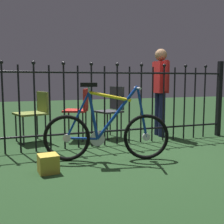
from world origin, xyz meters
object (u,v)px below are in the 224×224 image
chair_olive (35,111)px  person_visitor (160,85)px  chair_charcoal (112,107)px  chair_red (80,108)px  display_crate (48,164)px  bicycle (107,133)px

chair_olive → person_visitor: bearing=-8.3°
chair_charcoal → chair_olive: size_ratio=1.10×
chair_red → chair_charcoal: 0.58m
chair_charcoal → display_crate: (-1.28, -1.49, -0.42)m
person_visitor → bicycle: bearing=-141.5°
bicycle → person_visitor: person_visitor is taller
chair_charcoal → person_visitor: bearing=-12.4°
chair_charcoal → person_visitor: size_ratio=0.58×
bicycle → chair_olive: bearing=117.4°
chair_olive → display_crate: 1.66m
display_crate → person_visitor: bearing=31.9°
bicycle → person_visitor: bearing=38.5°
chair_red → person_visitor: bearing=-6.3°
chair_olive → chair_charcoal: bearing=-5.6°
bicycle → display_crate: 0.80m
bicycle → person_visitor: size_ratio=0.99×
chair_red → person_visitor: size_ratio=0.56×
display_crate → chair_charcoal: bearing=49.2°
person_visitor → display_crate: bearing=-148.1°
bicycle → display_crate: bicycle is taller
chair_olive → bicycle: bearing=-62.6°
person_visitor → display_crate: 2.60m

